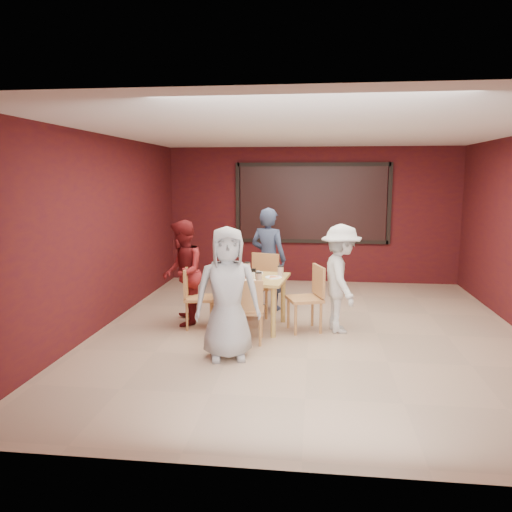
# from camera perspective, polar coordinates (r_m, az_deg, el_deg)

# --- Properties ---
(floor) EXTENTS (7.00, 7.00, 0.00)m
(floor) POSITION_cam_1_polar(r_m,az_deg,el_deg) (7.29, 6.02, -8.49)
(floor) COLOR tan
(floor) RESTS_ON ground
(window_blinds) EXTENTS (3.00, 0.02, 1.50)m
(window_blinds) POSITION_cam_1_polar(r_m,az_deg,el_deg) (10.42, 6.45, 6.01)
(window_blinds) COLOR black
(dining_table) EXTENTS (1.05, 1.05, 0.91)m
(dining_table) POSITION_cam_1_polar(r_m,az_deg,el_deg) (7.24, -0.38, -3.15)
(dining_table) COLOR tan
(dining_table) RESTS_ON floor
(chair_front) EXTENTS (0.45, 0.45, 0.88)m
(chair_front) POSITION_cam_1_polar(r_m,az_deg,el_deg) (6.58, -0.97, -5.87)
(chair_front) COLOR tan
(chair_front) RESTS_ON floor
(chair_back) EXTENTS (0.59, 0.59, 0.97)m
(chair_back) POSITION_cam_1_polar(r_m,az_deg,el_deg) (8.01, 0.71, -2.80)
(chair_back) COLOR tan
(chair_back) RESTS_ON floor
(chair_left) EXTENTS (0.48, 0.48, 0.89)m
(chair_left) POSITION_cam_1_polar(r_m,az_deg,el_deg) (7.34, -7.04, -4.33)
(chair_left) COLOR tan
(chair_left) RESTS_ON floor
(chair_right) EXTENTS (0.58, 0.58, 0.94)m
(chair_right) POSITION_cam_1_polar(r_m,az_deg,el_deg) (7.18, 6.19, -4.36)
(chair_right) COLOR tan
(chair_right) RESTS_ON floor
(diner_front) EXTENTS (0.88, 0.68, 1.61)m
(diner_front) POSITION_cam_1_polar(r_m,az_deg,el_deg) (6.01, -3.28, -4.28)
(diner_front) COLOR #ACACAC
(diner_front) RESTS_ON floor
(diner_back) EXTENTS (0.72, 0.60, 1.70)m
(diner_back) POSITION_cam_1_polar(r_m,az_deg,el_deg) (8.26, 1.42, -0.32)
(diner_back) COLOR #2D3751
(diner_back) RESTS_ON floor
(diner_left) EXTENTS (0.75, 0.88, 1.56)m
(diner_left) POSITION_cam_1_polar(r_m,az_deg,el_deg) (7.50, -8.40, -1.90)
(diner_left) COLOR maroon
(diner_left) RESTS_ON floor
(diner_right) EXTENTS (0.75, 1.08, 1.54)m
(diner_right) POSITION_cam_1_polar(r_m,az_deg,el_deg) (7.15, 9.65, -2.57)
(diner_right) COLOR silver
(diner_right) RESTS_ON floor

